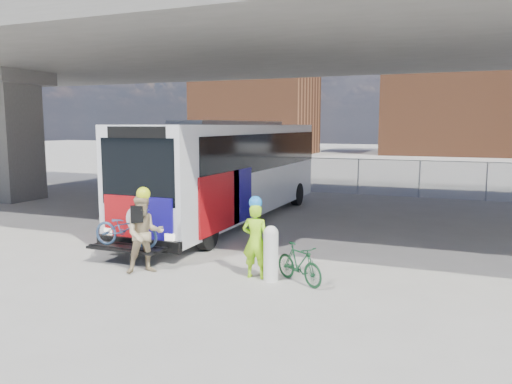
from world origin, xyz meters
The scene contains 9 objects.
ground centered at (0.00, 0.00, 0.00)m, with size 160.00×160.00×0.00m, color #9E9991.
bus centered at (-2.00, 3.25, 2.11)m, with size 2.67×12.90×3.69m.
overpass centered at (0.00, 4.00, 6.54)m, with size 40.00×16.00×7.95m.
chainlink_fence centered at (0.00, 12.00, 1.42)m, with size 30.00×0.06×30.00m.
brick_buildings centered at (1.23, 48.23, 5.42)m, with size 54.00×22.00×12.00m.
bollard centered at (1.84, -3.16, 0.69)m, with size 0.34×0.34×1.29m.
cyclist_hivis centered at (1.43, -3.07, 0.93)m, with size 0.67×0.47×1.93m.
cyclist_tan centered at (-1.19, -3.69, 0.99)m, with size 1.17×1.15×2.09m.
bike_parked centered at (2.49, -3.07, 0.45)m, with size 0.42×1.50×0.90m, color #164425.
Camera 1 is at (5.67, -13.53, 3.54)m, focal length 35.00 mm.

